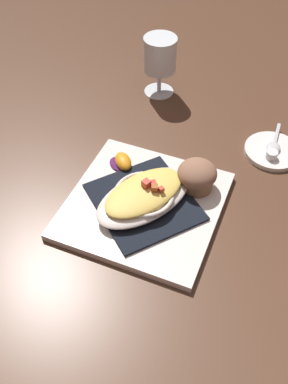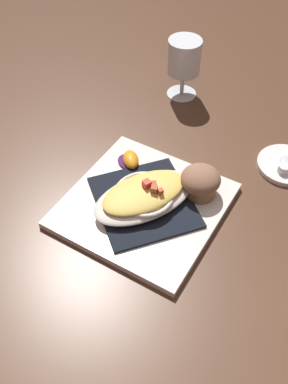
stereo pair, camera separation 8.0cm
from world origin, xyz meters
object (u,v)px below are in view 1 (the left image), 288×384
(stemmed_glass, at_px, (160,58))
(creamer_saucer, at_px, (272,151))
(creamer_cup_0, at_px, (272,155))
(muffin, at_px, (197,176))
(spoon, at_px, (274,146))
(gratin_dish, at_px, (144,195))
(orange_garnish, at_px, (122,162))
(square_plate, at_px, (144,205))

(stemmed_glass, xyz_separation_m, creamer_saucer, (-0.32, 0.06, -0.09))
(creamer_cup_0, bearing_deg, muffin, 61.00)
(spoon, bearing_deg, gratin_dish, 63.10)
(muffin, relative_size, orange_garnish, 1.16)
(spoon, distance_m, creamer_cup_0, 0.03)
(orange_garnish, relative_size, creamer_cup_0, 2.72)
(square_plate, height_order, muffin, muffin)
(creamer_saucer, distance_m, creamer_cup_0, 0.03)
(muffin, xyz_separation_m, orange_garnish, (0.15, 0.03, -0.02))
(gratin_dish, height_order, stemmed_glass, stemmed_glass)
(square_plate, xyz_separation_m, orange_garnish, (0.09, -0.06, 0.02))
(creamer_saucer, xyz_separation_m, creamer_cup_0, (-0.01, 0.03, 0.01))
(stemmed_glass, bearing_deg, spoon, 170.68)
(muffin, height_order, orange_garnish, muffin)
(square_plate, height_order, orange_garnish, orange_garnish)
(stemmed_glass, height_order, creamer_cup_0, stemmed_glass)
(square_plate, xyz_separation_m, muffin, (-0.06, -0.09, 0.04))
(square_plate, distance_m, stemmed_glass, 0.39)
(orange_garnish, xyz_separation_m, spoon, (-0.24, -0.22, -0.01))
(stemmed_glass, height_order, creamer_saucer, stemmed_glass)
(square_plate, xyz_separation_m, gratin_dish, (-0.00, -0.00, 0.03))
(gratin_dish, distance_m, muffin, 0.11)
(creamer_saucer, bearing_deg, creamer_cup_0, 103.33)
(square_plate, relative_size, orange_garnish, 4.28)
(orange_garnish, bearing_deg, muffin, -168.85)
(gratin_dish, relative_size, creamer_saucer, 1.90)
(muffin, height_order, stemmed_glass, stemmed_glass)
(muffin, bearing_deg, creamer_saucer, -113.99)
(muffin, bearing_deg, gratin_dish, 55.99)
(creamer_saucer, bearing_deg, stemmed_glass, -10.07)
(square_plate, distance_m, gratin_dish, 0.03)
(gratin_dish, distance_m, creamer_saucer, 0.32)
(gratin_dish, relative_size, spoon, 2.17)
(stemmed_glass, distance_m, spoon, 0.33)
(gratin_dish, distance_m, orange_garnish, 0.11)
(gratin_dish, xyz_separation_m, stemmed_glass, (0.18, -0.34, 0.06))
(creamer_saucer, bearing_deg, square_plate, 62.55)
(stemmed_glass, bearing_deg, gratin_dish, 117.74)
(creamer_cup_0, bearing_deg, creamer_saucer, -76.67)
(orange_garnish, bearing_deg, creamer_cup_0, -141.60)
(stemmed_glass, relative_size, creamer_saucer, 1.20)
(orange_garnish, height_order, spoon, orange_garnish)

